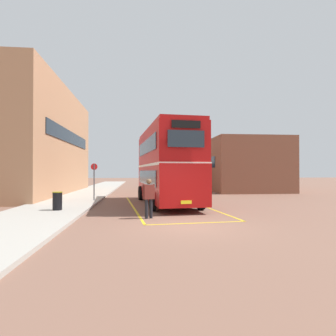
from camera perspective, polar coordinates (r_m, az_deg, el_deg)
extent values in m
plane|color=brown|center=(25.37, -1.49, -5.36)|extent=(135.60, 135.60, 0.00)
cube|color=#A39E93|center=(28.07, -15.26, -4.74)|extent=(4.00, 57.60, 0.14)
cube|color=#AD7A56|center=(28.57, -24.35, 4.65)|extent=(5.73, 18.56, 9.39)
cube|color=#19232D|center=(27.83, -18.66, 5.74)|extent=(0.06, 14.11, 1.10)
cube|color=brown|center=(35.94, 12.21, 0.38)|extent=(7.39, 17.78, 5.46)
cube|color=#232D38|center=(34.98, 6.39, 0.85)|extent=(0.06, 13.51, 1.10)
cylinder|color=black|center=(21.03, -5.43, -4.96)|extent=(0.38, 1.02, 1.00)
cylinder|color=black|center=(21.47, 1.57, -4.87)|extent=(0.38, 1.02, 1.00)
cylinder|color=black|center=(15.12, -3.05, -6.63)|extent=(0.38, 1.02, 1.00)
cylinder|color=black|center=(15.71, 6.51, -6.41)|extent=(0.38, 1.02, 1.00)
cube|color=#A80F0F|center=(18.22, -0.34, -2.79)|extent=(3.49, 9.85, 2.10)
cube|color=#A80F0F|center=(18.27, -0.34, 3.81)|extent=(3.47, 9.66, 2.10)
cube|color=#A80F0F|center=(18.39, -0.34, 7.39)|extent=(3.36, 9.56, 0.20)
cube|color=white|center=(18.21, -0.34, 0.52)|extent=(3.51, 9.76, 0.14)
cube|color=#232D38|center=(18.01, -4.37, -1.85)|extent=(0.81, 7.88, 0.84)
cube|color=#232D38|center=(18.07, -4.37, 4.18)|extent=(0.81, 7.88, 0.84)
cube|color=#232D38|center=(18.50, 3.59, -1.82)|extent=(0.81, 7.88, 0.84)
cube|color=#232D38|center=(18.56, 3.59, 4.05)|extent=(0.81, 7.88, 0.84)
cube|color=#232D38|center=(13.57, 3.61, 5.80)|extent=(1.77, 0.22, 0.80)
cube|color=black|center=(13.67, 3.61, 8.63)|extent=(1.39, 0.18, 0.36)
cube|color=#232D38|center=(22.98, -2.66, -1.35)|extent=(2.03, 0.24, 1.00)
cube|color=yellow|center=(13.56, 3.62, -6.77)|extent=(0.52, 0.08, 0.16)
cylinder|color=black|center=(39.04, 0.22, -3.05)|extent=(0.39, 0.95, 0.92)
cylinder|color=black|center=(39.03, 3.95, -3.05)|extent=(0.39, 0.95, 0.92)
cylinder|color=black|center=(33.39, -0.15, -3.45)|extent=(0.39, 0.95, 0.92)
cylinder|color=black|center=(33.37, 4.21, -3.45)|extent=(0.39, 0.95, 0.92)
cube|color=navy|center=(36.15, 2.06, -1.43)|extent=(3.76, 9.69, 2.60)
cube|color=silver|center=(36.16, 2.06, 0.73)|extent=(3.56, 9.29, 0.12)
cube|color=#232D38|center=(36.18, 0.08, -0.88)|extent=(1.09, 7.48, 0.96)
cube|color=#232D38|center=(36.16, 4.04, -0.87)|extent=(1.09, 7.48, 0.96)
cube|color=#232D38|center=(40.89, 2.10, -0.92)|extent=(1.95, 0.32, 1.10)
cylinder|color=black|center=(12.88, -3.38, -8.02)|extent=(0.14, 0.14, 0.85)
cylinder|color=black|center=(12.79, -4.29, -8.07)|extent=(0.14, 0.14, 0.85)
cube|color=#591E19|center=(12.76, -3.83, -4.74)|extent=(0.54, 0.39, 0.64)
cylinder|color=#591E19|center=(12.86, -2.82, -4.57)|extent=(0.09, 0.09, 0.60)
cylinder|color=#591E19|center=(12.66, -4.85, -4.63)|extent=(0.09, 0.09, 0.60)
sphere|color=brown|center=(12.72, -3.79, -2.67)|extent=(0.23, 0.23, 0.23)
cylinder|color=black|center=(15.50, -21.02, -6.16)|extent=(0.46, 0.46, 0.87)
cylinder|color=olive|center=(15.47, -21.01, -4.47)|extent=(0.48, 0.48, 0.04)
cylinder|color=#4C4C51|center=(20.03, -14.40, -2.71)|extent=(0.08, 0.08, 2.43)
cylinder|color=red|center=(20.02, -14.39, 0.25)|extent=(0.43, 0.13, 0.44)
cube|color=gold|center=(17.09, -6.92, -7.62)|extent=(1.28, 11.60, 0.01)
cube|color=gold|center=(17.89, 6.53, -7.30)|extent=(1.28, 11.60, 0.01)
cube|color=gold|center=(11.78, 5.66, -10.77)|extent=(4.25, 0.54, 0.01)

